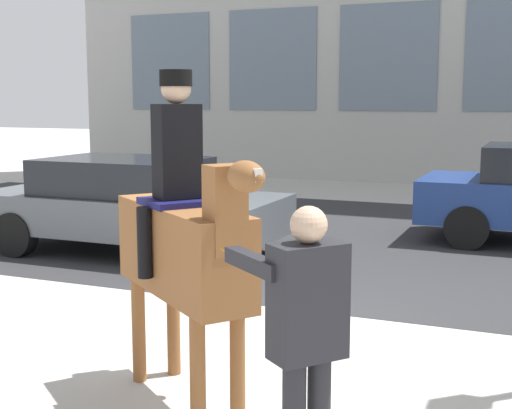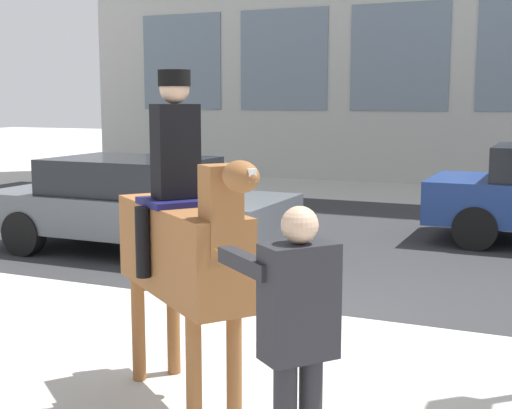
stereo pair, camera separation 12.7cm
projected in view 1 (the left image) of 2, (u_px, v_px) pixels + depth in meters
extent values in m
plane|color=#B2AFA8|center=(276.00, 323.00, 7.41)|extent=(80.00, 80.00, 0.00)
cube|color=#2D2D30|center=(379.00, 240.00, 11.75)|extent=(22.92, 8.50, 0.01)
cube|color=slate|center=(170.00, 62.00, 21.82)|extent=(2.69, 0.02, 2.88)
cube|color=slate|center=(272.00, 60.00, 20.55)|extent=(2.69, 0.02, 2.88)
cube|color=slate|center=(388.00, 57.00, 19.27)|extent=(2.69, 0.02, 2.88)
cube|color=brown|center=(183.00, 250.00, 5.30)|extent=(1.52, 1.31, 0.66)
cylinder|color=brown|center=(238.00, 368.00, 5.00)|extent=(0.11, 0.11, 0.86)
cylinder|color=brown|center=(198.00, 376.00, 4.85)|extent=(0.11, 0.11, 0.86)
cylinder|color=brown|center=(173.00, 324.00, 5.98)|extent=(0.11, 0.11, 0.86)
cylinder|color=brown|center=(139.00, 330.00, 5.83)|extent=(0.11, 0.11, 0.86)
cube|color=brown|center=(225.00, 210.00, 4.65)|extent=(0.31, 0.31, 0.59)
cube|color=black|center=(217.00, 204.00, 4.75)|extent=(0.08, 0.09, 0.53)
ellipsoid|color=brown|center=(246.00, 176.00, 4.37)|extent=(0.38, 0.36, 0.20)
cube|color=silver|center=(254.00, 175.00, 4.28)|extent=(0.13, 0.11, 0.08)
cylinder|color=black|center=(143.00, 244.00, 6.03)|extent=(0.09, 0.09, 0.55)
cube|color=#14144C|center=(178.00, 202.00, 5.32)|extent=(0.67, 0.67, 0.05)
cube|color=black|center=(177.00, 151.00, 5.26)|extent=(0.37, 0.39, 0.69)
sphere|color=#D1A889|center=(176.00, 89.00, 5.20)|extent=(0.22, 0.22, 0.22)
cylinder|color=black|center=(176.00, 78.00, 5.19)|extent=(0.24, 0.24, 0.12)
cylinder|color=black|center=(211.00, 236.00, 5.49)|extent=(0.11, 0.11, 0.53)
cylinder|color=black|center=(145.00, 243.00, 5.23)|extent=(0.11, 0.11, 0.53)
cube|color=#232328|center=(308.00, 301.00, 3.79)|extent=(0.42, 0.45, 0.63)
sphere|color=#D1A889|center=(309.00, 225.00, 3.73)|extent=(0.20, 0.20, 0.20)
cube|color=#232328|center=(254.00, 263.00, 3.92)|extent=(0.48, 0.42, 0.09)
cone|color=orange|center=(226.00, 251.00, 4.22)|extent=(0.17, 0.15, 0.04)
cube|color=#51565B|center=(131.00, 212.00, 10.72)|extent=(4.60, 1.93, 0.57)
cube|color=black|center=(123.00, 176.00, 10.68)|extent=(2.30, 1.70, 0.53)
cylinder|color=black|center=(187.00, 250.00, 9.41)|extent=(0.67, 0.23, 0.67)
cylinder|color=black|center=(241.00, 228.00, 11.03)|extent=(0.67, 0.23, 0.67)
cylinder|color=black|center=(16.00, 234.00, 10.49)|extent=(0.67, 0.23, 0.67)
cylinder|color=black|center=(88.00, 216.00, 12.11)|extent=(0.67, 0.23, 0.67)
cylinder|color=black|center=(467.00, 227.00, 10.99)|extent=(0.68, 0.24, 0.68)
cylinder|color=black|center=(478.00, 211.00, 12.66)|extent=(0.68, 0.24, 0.68)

